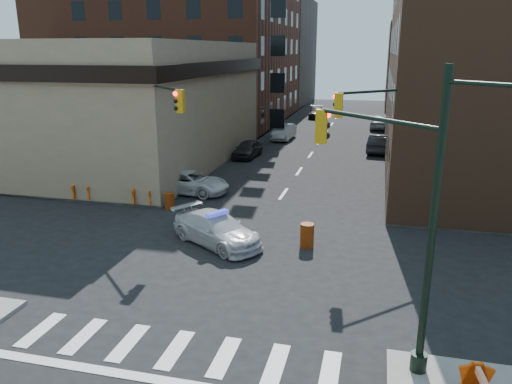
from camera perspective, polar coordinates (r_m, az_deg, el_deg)
The scene contains 26 objects.
ground at distance 21.10m, azimuth -2.01°, elevation -7.62°, with size 140.00×140.00×0.00m, color black.
sidewalk_nw at distance 59.23m, azimuth -15.00°, elevation 7.33°, with size 34.00×54.50×0.15m, color gray.
bank_building at distance 41.78m, azimuth -18.81°, elevation 9.74°, with size 22.00×22.00×9.00m, color #987E63.
apartment_block at distance 63.35m, azimuth -8.74°, elevation 19.04°, with size 25.00×25.00×24.00m, color #592B1C.
commercial_row_ne at distance 41.81m, azimuth 25.05°, elevation 12.56°, with size 14.00×34.00×14.00m, color #533421.
filler_nw at distance 83.36m, azimuth -1.00°, elevation 15.69°, with size 20.00×18.00×16.00m, color brown.
filler_ne at distance 77.11m, azimuth 20.89°, elevation 13.17°, with size 16.00×16.00×12.00m, color #592B1C.
signal_pole_se at distance 13.63m, azimuth 16.21°, elevation -1.02°, with size 5.40×5.27×8.00m.
signal_pole_nw at distance 26.73m, azimuth -11.16°, elevation 6.85°, with size 3.58×3.67×8.00m.
signal_pole_ne at distance 24.29m, azimuth 14.90°, elevation 5.71°, with size 3.67×3.58×8.00m.
tree_ne_near at distance 44.91m, azimuth 16.75°, elevation 8.99°, with size 3.00×3.00×4.85m.
tree_ne_far at distance 52.86m, azimuth 16.40°, elevation 9.98°, with size 3.00×3.00×4.85m.
police_car at distance 22.44m, azimuth -4.51°, elevation -4.26°, with size 1.96×4.81×1.40m, color silver.
pickup at distance 30.57m, azimuth -7.61°, elevation 1.12°, with size 2.25×4.88×1.36m, color silver.
parked_car_wnear at distance 40.45m, azimuth -0.98°, elevation 4.94°, with size 1.63×4.06×1.38m, color black.
parked_car_wfar at distance 48.64m, azimuth 3.21°, elevation 6.86°, with size 1.57×4.50×1.48m, color gray.
parked_car_wdeep at distance 64.88m, azimuth 6.92°, elevation 9.04°, with size 2.00×4.93×1.43m, color black.
parked_car_enear at distance 43.73m, azimuth 13.92°, elevation 5.40°, with size 1.60×4.59×1.51m, color black.
parked_car_efar at distance 56.91m, azimuth 14.04°, elevation 7.82°, with size 1.93×4.80×1.63m, color #979BA0.
pedestrian_a at distance 31.63m, azimuth -11.08°, elevation 1.95°, with size 0.57×0.38×1.57m, color black.
pedestrian_b at distance 29.48m, azimuth -16.00°, elevation 0.61°, with size 0.77×0.60×1.58m, color black.
pedestrian_c at distance 32.60m, azimuth -15.52°, elevation 2.34°, with size 1.09×0.46×1.87m, color #202430.
barrel_road at distance 22.19m, azimuth 5.85°, elevation -4.97°, with size 0.61×0.61×1.08m, color orange.
barrel_bank at distance 27.68m, azimuth -9.84°, elevation -1.03°, with size 0.51×0.51×0.92m, color red.
barricade_nw_a at distance 28.39m, azimuth -12.76°, elevation -0.42°, with size 1.25×0.63×0.94m, color #CE5109, non-canonical shape.
barricade_nw_b at distance 30.23m, azimuth -19.14°, elevation 0.05°, with size 1.22×0.61×0.92m, color red, non-canonical shape.
Camera 1 is at (5.34, -18.58, 8.46)m, focal length 35.00 mm.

